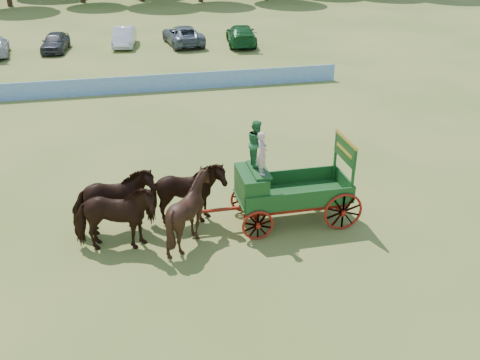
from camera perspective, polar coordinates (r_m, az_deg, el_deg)
ground at (r=17.27m, az=-5.72°, el=-8.24°), size 160.00×160.00×0.00m
horse_lead_left at (r=17.41m, az=-13.26°, el=-4.05°), size 2.89×1.62×2.32m
horse_lead_right at (r=18.38m, az=-13.30°, el=-2.33°), size 2.87×1.55×2.32m
horse_wheel_left at (r=17.47m, az=-5.40°, el=-3.27°), size 2.41×2.23×2.33m
horse_wheel_right at (r=18.43m, az=-5.85°, el=-1.61°), size 2.79×1.35×2.32m
farm_dray at (r=18.27m, az=3.52°, el=-0.10°), size 6.00×2.00×3.74m
sponsor_banner at (r=33.46m, az=-11.47°, el=9.94°), size 26.00×0.08×1.05m
parked_cars at (r=45.57m, az=-20.45°, el=13.54°), size 36.97×7.72×1.62m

